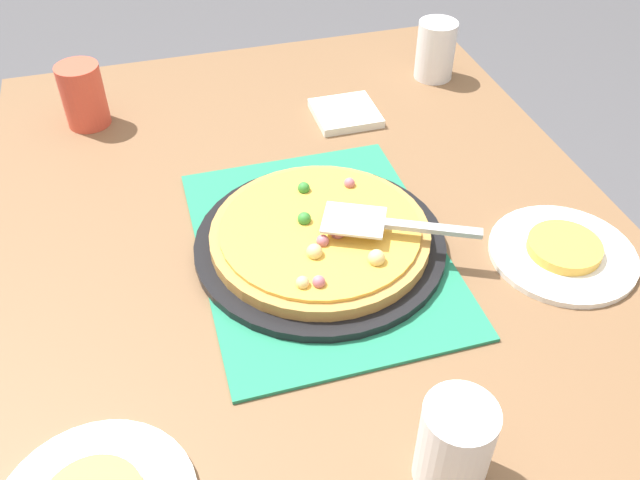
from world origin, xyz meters
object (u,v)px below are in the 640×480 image
at_px(cup_far, 454,445).
at_px(cup_corner, 436,50).
at_px(cup_near, 83,95).
at_px(pizza, 320,234).
at_px(napkin_stack, 345,113).
at_px(pizza_pan, 320,243).
at_px(pizza_server, 387,224).
at_px(plate_far_right, 562,254).
at_px(served_slice_right, 564,247).

distance_m(cup_far, cup_corner, 0.92).
bearing_deg(cup_near, pizza, -145.32).
distance_m(pizza, napkin_stack, 0.39).
bearing_deg(cup_far, pizza_pan, 4.98).
distance_m(pizza_pan, pizza_server, 0.11).
relative_size(pizza_pan, plate_far_right, 1.73).
xyz_separation_m(pizza, napkin_stack, (0.36, -0.15, -0.03)).
bearing_deg(cup_corner, served_slice_right, 176.66).
bearing_deg(pizza, cup_corner, -39.67).
relative_size(cup_corner, pizza_server, 0.53).
distance_m(plate_far_right, cup_far, 0.43).
height_order(pizza_pan, plate_far_right, pizza_pan).
bearing_deg(cup_corner, pizza_server, 149.65).
height_order(pizza, cup_near, cup_near).
bearing_deg(served_slice_right, pizza_server, 74.45).
distance_m(cup_near, pizza_server, 0.66).
xyz_separation_m(cup_far, napkin_stack, (0.75, -0.12, -0.05)).
distance_m(cup_corner, pizza_server, 0.58).
height_order(served_slice_right, cup_corner, cup_corner).
distance_m(pizza, plate_far_right, 0.37).
relative_size(cup_far, cup_corner, 1.00).
bearing_deg(pizza_pan, cup_far, -175.02).
bearing_deg(pizza_server, cup_near, 38.95).
bearing_deg(plate_far_right, cup_near, 49.07).
bearing_deg(cup_near, napkin_stack, -103.40).
bearing_deg(pizza_server, cup_corner, -30.35).
bearing_deg(cup_near, pizza_pan, -145.27).
distance_m(cup_near, cup_corner, 0.71).
relative_size(pizza, cup_corner, 2.75).
xyz_separation_m(pizza_server, napkin_stack, (0.40, -0.07, -0.06)).
height_order(served_slice_right, cup_far, cup_far).
bearing_deg(cup_corner, cup_near, 89.14).
relative_size(plate_far_right, cup_near, 1.83).
relative_size(pizza_server, napkin_stack, 1.88).
bearing_deg(plate_far_right, cup_corner, -3.34).
height_order(cup_far, cup_corner, same).
bearing_deg(pizza_pan, napkin_stack, -23.41).
bearing_deg(pizza_server, served_slice_right, -105.55).
distance_m(served_slice_right, cup_corner, 0.58).
bearing_deg(served_slice_right, pizza_pan, 71.78).
height_order(cup_far, pizza_server, cup_far).
relative_size(cup_far, pizza_server, 0.53).
relative_size(served_slice_right, cup_corner, 0.92).
xyz_separation_m(pizza_pan, pizza, (-0.00, -0.00, 0.02)).
relative_size(pizza_pan, cup_far, 3.17).
distance_m(served_slice_right, pizza_server, 0.27).
xyz_separation_m(pizza, pizza_server, (-0.04, -0.09, 0.03)).
height_order(pizza, cup_corner, cup_corner).
bearing_deg(pizza_server, plate_far_right, -105.55).
relative_size(pizza, cup_far, 2.75).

